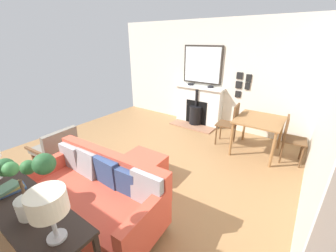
# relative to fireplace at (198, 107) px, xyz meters

# --- Properties ---
(ground_plane) EXTENTS (5.77, 5.24, 0.01)m
(ground_plane) POSITION_rel_fireplace_xyz_m (2.67, 0.06, -0.46)
(ground_plane) COLOR olive
(wall_back) EXTENTS (5.77, 0.12, 2.61)m
(wall_back) POSITION_rel_fireplace_xyz_m (2.67, 2.68, 0.85)
(wall_back) COLOR beige
(wall_back) RESTS_ON ground
(wall_left) EXTENTS (0.12, 5.24, 2.61)m
(wall_left) POSITION_rel_fireplace_xyz_m (-0.21, 0.06, 0.85)
(wall_left) COLOR beige
(wall_left) RESTS_ON ground
(fireplace) EXTENTS (0.64, 1.33, 1.03)m
(fireplace) POSITION_rel_fireplace_xyz_m (0.00, 0.00, 0.00)
(fireplace) COLOR #93664C
(fireplace) RESTS_ON ground
(mirror_over_mantel) EXTENTS (0.04, 1.05, 0.94)m
(mirror_over_mantel) POSITION_rel_fireplace_xyz_m (-0.12, -0.00, 1.10)
(mirror_over_mantel) COLOR #2D2823
(mantel_bowl_near) EXTENTS (0.16, 0.16, 0.04)m
(mantel_bowl_near) POSITION_rel_fireplace_xyz_m (-0.03, -0.26, 0.59)
(mantel_bowl_near) COLOR black
(mantel_bowl_near) RESTS_ON fireplace
(mantel_bowl_far) EXTENTS (0.15, 0.15, 0.04)m
(mantel_bowl_far) POSITION_rel_fireplace_xyz_m (-0.03, 0.31, 0.59)
(mantel_bowl_far) COLOR black
(mantel_bowl_far) RESTS_ON fireplace
(framed_print_on_back_wall) EXTENTS (0.70, 0.04, 1.01)m
(framed_print_on_back_wall) POSITION_rel_fireplace_xyz_m (4.01, 2.61, 0.91)
(framed_print_on_back_wall) COLOR black
(sofa) EXTENTS (0.93, 1.84, 0.82)m
(sofa) POSITION_rel_fireplace_xyz_m (3.66, 0.51, -0.09)
(sofa) COLOR #B2B2B7
(sofa) RESTS_ON ground
(ottoman) EXTENTS (0.54, 0.67, 0.36)m
(ottoman) POSITION_rel_fireplace_xyz_m (2.64, 0.39, -0.23)
(ottoman) COLOR #B2B2B7
(ottoman) RESTS_ON ground
(armchair_accent) EXTENTS (0.72, 0.63, 0.77)m
(armchair_accent) POSITION_rel_fireplace_xyz_m (3.35, -0.98, -0.01)
(armchair_accent) COLOR brown
(armchair_accent) RESTS_ON ground
(console_table) EXTENTS (0.44, 1.65, 0.79)m
(console_table) POSITION_rel_fireplace_xyz_m (4.40, 0.51, 0.24)
(console_table) COLOR black
(console_table) RESTS_ON ground
(table_lamp_far_end) EXTENTS (0.26, 0.26, 0.42)m
(table_lamp_far_end) POSITION_rel_fireplace_xyz_m (4.40, 1.13, 0.65)
(table_lamp_far_end) COLOR #B2B2B7
(table_lamp_far_end) RESTS_ON console_table
(potted_plant) EXTENTS (0.50, 0.48, 0.58)m
(potted_plant) POSITION_rel_fireplace_xyz_m (4.40, 0.74, 0.67)
(potted_plant) COLOR silver
(potted_plant) RESTS_ON console_table
(book_stack) EXTENTS (0.27, 0.19, 0.07)m
(book_stack) POSITION_rel_fireplace_xyz_m (4.40, 0.25, 0.36)
(book_stack) COLOR #38517F
(book_stack) RESTS_ON console_table
(dining_table) EXTENTS (0.95, 0.84, 0.72)m
(dining_table) POSITION_rel_fireplace_xyz_m (0.71, 1.71, 0.17)
(dining_table) COLOR olive
(dining_table) RESTS_ON ground
(dining_chair_near_fireplace) EXTENTS (0.43, 0.43, 0.92)m
(dining_chair_near_fireplace) POSITION_rel_fireplace_xyz_m (0.71, 1.16, 0.08)
(dining_chair_near_fireplace) COLOR brown
(dining_chair_near_fireplace) RESTS_ON ground
(dining_chair_by_back_wall) EXTENTS (0.44, 0.44, 0.87)m
(dining_chair_by_back_wall) POSITION_rel_fireplace_xyz_m (0.72, 2.27, 0.06)
(dining_chair_by_back_wall) COLOR brown
(dining_chair_by_back_wall) RESTS_ON ground
(photo_gallery_row) EXTENTS (0.02, 0.34, 0.59)m
(photo_gallery_row) POSITION_rel_fireplace_xyz_m (-0.14, 1.05, 0.74)
(photo_gallery_row) COLOR black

